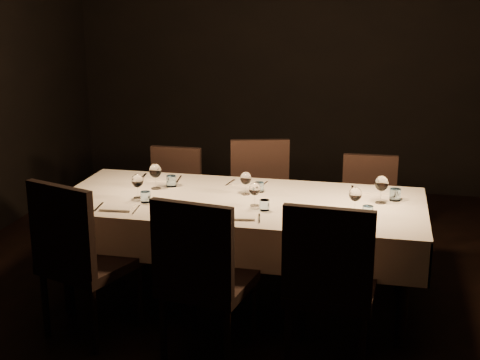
% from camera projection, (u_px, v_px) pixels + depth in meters
% --- Properties ---
extents(room, '(5.01, 6.01, 3.01)m').
position_uv_depth(room, '(240.00, 93.00, 4.41)').
color(room, black).
rests_on(room, ground).
extents(dining_table, '(2.52, 1.12, 0.76)m').
position_uv_depth(dining_table, '(240.00, 209.00, 4.64)').
color(dining_table, black).
rests_on(dining_table, ground).
extents(chair_near_left, '(0.64, 0.64, 1.05)m').
position_uv_depth(chair_near_left, '(79.00, 254.00, 4.16)').
color(chair_near_left, black).
rests_on(chair_near_left, ground).
extents(place_setting_near_left, '(0.32, 0.40, 0.17)m').
position_uv_depth(place_setting_near_left, '(133.00, 193.00, 4.54)').
color(place_setting_near_left, silver).
rests_on(place_setting_near_left, dining_table).
extents(chair_near_center, '(0.57, 0.57, 1.03)m').
position_uv_depth(chair_near_center, '(202.00, 273.00, 3.90)').
color(chair_near_center, black).
rests_on(chair_near_center, ground).
extents(place_setting_near_center, '(0.31, 0.39, 0.16)m').
position_uv_depth(place_setting_near_center, '(253.00, 201.00, 4.37)').
color(place_setting_near_center, silver).
rests_on(place_setting_near_center, dining_table).
extents(chair_near_right, '(0.53, 0.53, 1.04)m').
position_uv_depth(chair_near_right, '(330.00, 280.00, 3.79)').
color(chair_near_right, black).
rests_on(chair_near_right, ground).
extents(place_setting_near_right, '(0.33, 0.40, 0.17)m').
position_uv_depth(place_setting_near_right, '(355.00, 207.00, 4.23)').
color(place_setting_near_right, silver).
rests_on(place_setting_near_right, dining_table).
extents(chair_far_left, '(0.43, 0.43, 0.90)m').
position_uv_depth(chair_far_left, '(173.00, 196.00, 5.57)').
color(chair_far_left, black).
rests_on(chair_far_left, ground).
extents(place_setting_far_left, '(0.35, 0.41, 0.19)m').
position_uv_depth(place_setting_far_left, '(161.00, 176.00, 4.93)').
color(place_setting_far_left, silver).
rests_on(place_setting_far_left, dining_table).
extents(chair_far_center, '(0.59, 0.59, 0.99)m').
position_uv_depth(chair_far_center, '(261.00, 197.00, 5.39)').
color(chair_far_center, black).
rests_on(chair_far_center, ground).
extents(place_setting_far_center, '(0.31, 0.39, 0.17)m').
position_uv_depth(place_setting_far_center, '(249.00, 182.00, 4.80)').
color(place_setting_far_center, silver).
rests_on(place_setting_far_center, dining_table).
extents(chair_far_right, '(0.44, 0.44, 0.90)m').
position_uv_depth(chair_far_right, '(368.00, 206.00, 5.31)').
color(chair_far_right, black).
rests_on(chair_far_right, ground).
extents(place_setting_far_right, '(0.35, 0.41, 0.19)m').
position_uv_depth(place_setting_far_right, '(382.00, 188.00, 4.60)').
color(place_setting_far_right, silver).
rests_on(place_setting_far_right, dining_table).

